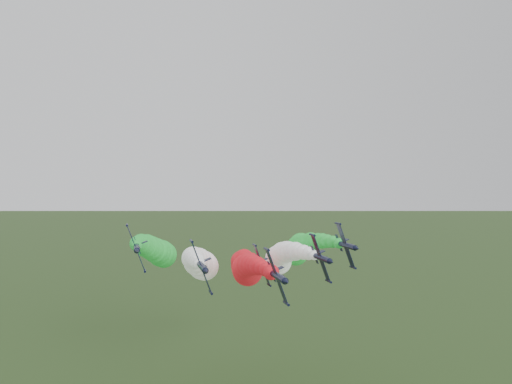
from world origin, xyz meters
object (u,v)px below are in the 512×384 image
jet_inner_right (281,257)px  jet_lead (248,269)px  jet_inner_left (199,263)px  jet_outer_left (155,250)px  jet_trail (243,262)px  jet_outer_right (300,248)px

jet_inner_right → jet_lead: bearing=-137.1°
jet_inner_left → jet_inner_right: bearing=7.4°
jet_outer_left → jet_inner_left: bearing=-51.9°
jet_inner_right → jet_trail: bearing=110.0°
jet_inner_left → jet_inner_right: jet_inner_right is taller
jet_inner_right → jet_trail: size_ratio=1.00×
jet_outer_left → jet_outer_right: jet_outer_left is taller
jet_inner_right → jet_outer_left: bearing=162.3°
jet_outer_right → jet_trail: bearing=136.2°
jet_inner_left → jet_outer_right: size_ratio=1.00×
jet_outer_left → jet_trail: size_ratio=1.00×
jet_outer_right → jet_trail: (-12.38, 11.88, -4.99)m
jet_inner_left → jet_trail: size_ratio=1.00×
jet_lead → jet_outer_right: size_ratio=0.99×
jet_trail → jet_outer_left: bearing=-164.2°
jet_inner_left → jet_outer_left: bearing=128.1°
jet_outer_left → jet_trail: jet_outer_left is taller
jet_inner_left → jet_outer_left: size_ratio=1.00×
jet_inner_right → jet_trail: (-6.00, 16.47, -3.68)m
jet_lead → jet_inner_left: jet_inner_left is taller
jet_outer_left → jet_outer_right: size_ratio=1.00×
jet_inner_left → jet_outer_right: bearing=15.1°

